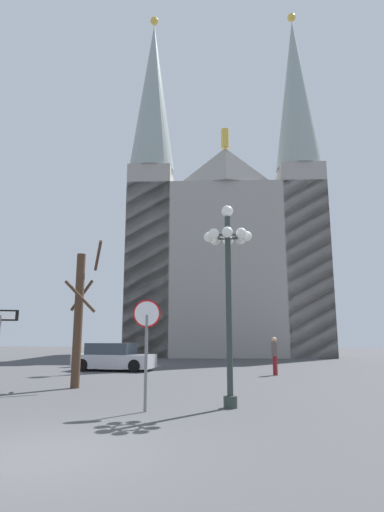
# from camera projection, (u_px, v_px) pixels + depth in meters

# --- Properties ---
(ground_plane) EXTENTS (120.00, 120.00, 0.00)m
(ground_plane) POSITION_uv_depth(u_px,v_px,m) (41.00, 455.00, 6.52)
(ground_plane) COLOR #424244
(cathedral) EXTENTS (18.37, 14.51, 33.17)m
(cathedral) POSITION_uv_depth(u_px,v_px,m) (224.00, 253.00, 40.46)
(cathedral) COLOR gray
(cathedral) RESTS_ON ground
(stop_sign) EXTENTS (0.70, 0.17, 2.75)m
(stop_sign) POSITION_uv_depth(u_px,v_px,m) (147.00, 333.00, 10.54)
(stop_sign) COLOR slate
(stop_sign) RESTS_ON ground
(street_lamp) EXTENTS (1.34, 1.34, 5.47)m
(street_lamp) POSITION_uv_depth(u_px,v_px,m) (228.00, 271.00, 11.40)
(street_lamp) COLOR #2D3833
(street_lamp) RESTS_ON ground
(bare_tree) EXTENTS (1.36, 1.65, 5.34)m
(bare_tree) POSITION_uv_depth(u_px,v_px,m) (79.00, 315.00, 15.23)
(bare_tree) COLOR #473323
(bare_tree) RESTS_ON ground
(parked_car_near_silver) EXTENTS (4.40, 2.21, 1.44)m
(parked_car_near_silver) POSITION_uv_depth(u_px,v_px,m) (113.00, 358.00, 22.09)
(parked_car_near_silver) COLOR #B7B7BC
(parked_car_near_silver) RESTS_ON ground
(pedestrian_walking) EXTENTS (0.32, 0.32, 1.76)m
(pedestrian_walking) POSITION_uv_depth(u_px,v_px,m) (275.00, 352.00, 19.65)
(pedestrian_walking) COLOR maroon
(pedestrian_walking) RESTS_ON ground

